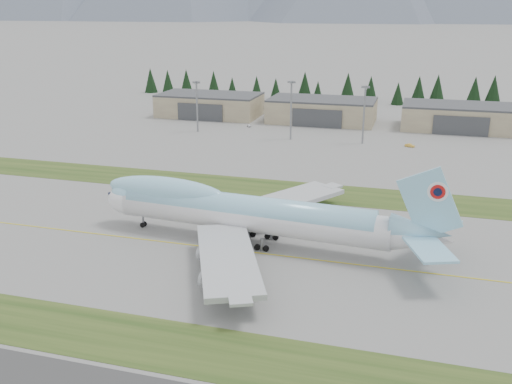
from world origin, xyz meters
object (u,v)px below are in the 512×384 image
(service_vehicle_b, at_px, (410,147))
(hangar_center, at_px, (322,110))
(hangar_left, at_px, (210,105))
(hangar_right, at_px, (459,117))
(boeing_747_freighter, at_px, (247,212))
(service_vehicle_a, at_px, (249,127))

(service_vehicle_b, bearing_deg, hangar_center, 66.19)
(service_vehicle_b, bearing_deg, hangar_left, 87.97)
(hangar_center, relative_size, hangar_right, 1.00)
(boeing_747_freighter, relative_size, hangar_left, 1.72)
(boeing_747_freighter, xyz_separation_m, service_vehicle_a, (-36.92, 124.61, -7.16))
(hangar_right, bearing_deg, hangar_left, 180.00)
(hangar_left, relative_size, hangar_center, 1.00)
(hangar_right, xyz_separation_m, service_vehicle_a, (-89.13, -20.14, -5.39))
(hangar_center, distance_m, service_vehicle_b, 57.11)
(boeing_747_freighter, height_order, service_vehicle_b, boeing_747_freighter)
(hangar_left, height_order, service_vehicle_b, hangar_left)
(hangar_left, height_order, hangar_right, same)
(boeing_747_freighter, distance_m, hangar_left, 157.80)
(hangar_left, xyz_separation_m, service_vehicle_b, (95.66, -39.74, -5.39))
(boeing_747_freighter, bearing_deg, hangar_left, 117.92)
(boeing_747_freighter, xyz_separation_m, service_vehicle_b, (32.87, 105.02, -7.16))
(hangar_center, bearing_deg, boeing_747_freighter, -86.92)
(service_vehicle_b, bearing_deg, boeing_747_freighter, -176.85)
(service_vehicle_a, bearing_deg, boeing_747_freighter, -101.77)
(hangar_center, bearing_deg, service_vehicle_b, -44.34)
(hangar_left, distance_m, service_vehicle_b, 103.73)
(boeing_747_freighter, relative_size, service_vehicle_b, 22.23)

